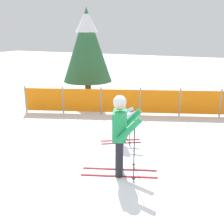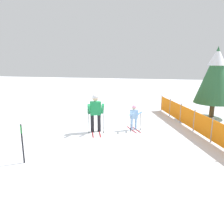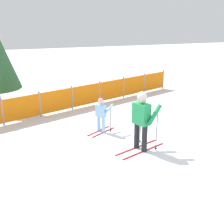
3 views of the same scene
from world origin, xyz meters
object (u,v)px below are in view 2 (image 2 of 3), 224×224
(skier_child, at_px, (134,115))
(conifer_far, at_px, (216,74))
(skier_adult, at_px, (96,110))
(safety_fence, at_px, (202,125))
(trail_marker, at_px, (22,139))

(skier_child, relative_size, conifer_far, 0.30)
(skier_adult, xyz_separation_m, skier_child, (-0.66, 1.67, -0.34))
(safety_fence, bearing_deg, trail_marker, -57.10)
(skier_child, relative_size, trail_marker, 0.92)
(skier_adult, relative_size, skier_child, 1.47)
(conifer_far, distance_m, trail_marker, 10.45)
(skier_child, distance_m, trail_marker, 5.14)
(skier_child, bearing_deg, conifer_far, 97.97)
(skier_child, bearing_deg, trail_marker, -67.06)
(safety_fence, height_order, conifer_far, conifer_far)
(trail_marker, bearing_deg, safety_fence, 122.90)
(skier_adult, relative_size, safety_fence, 0.18)
(skier_adult, relative_size, conifer_far, 0.44)
(skier_child, bearing_deg, skier_adult, -99.37)
(safety_fence, relative_size, trail_marker, 7.41)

